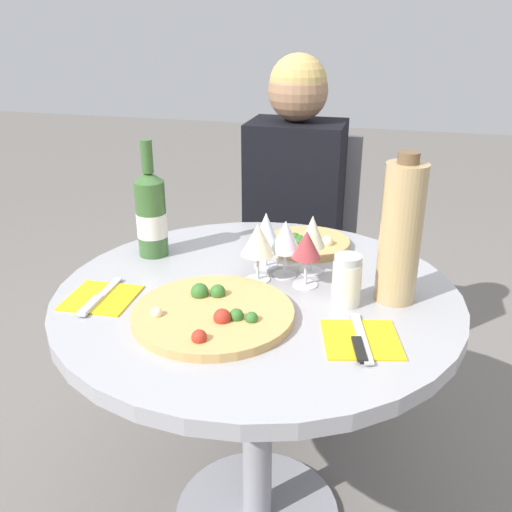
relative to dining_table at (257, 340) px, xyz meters
The scene contains 15 objects.
dining_table is the anchor object (origin of this frame).
chair_behind_diner 0.82m from the dining_table, 93.87° to the left, with size 0.42×0.42×0.91m.
seated_diner 0.66m from the dining_table, 94.74° to the left, with size 0.32×0.47×1.20m.
pizza_large 0.22m from the dining_table, 111.25° to the right, with size 0.35×0.35×0.05m.
pizza_small_far 0.33m from the dining_table, 77.05° to the left, with size 0.23×0.23×0.05m.
wine_bottle 0.44m from the dining_table, 156.53° to the left, with size 0.08×0.08×0.31m.
tall_carafe 0.43m from the dining_table, ahead, with size 0.09×0.09×0.34m.
sugar_shaker 0.28m from the dining_table, ahead, with size 0.06×0.06×0.12m.
wine_glass_center 0.26m from the dining_table, 65.20° to the left, with size 0.08×0.08×0.14m.
wine_glass_back_left 0.28m from the dining_table, 95.66° to the left, with size 0.07×0.07×0.15m.
wine_glass_front_left 0.25m from the dining_table, 103.71° to the left, with size 0.08×0.08×0.15m.
wine_glass_back_right 0.30m from the dining_table, 53.17° to the left, with size 0.07×0.07×0.15m.
wine_glass_front_right 0.27m from the dining_table, 28.49° to the left, with size 0.07×0.07×0.14m.
place_setting_left 0.39m from the dining_table, 158.34° to the right, with size 0.16×0.19×0.01m.
place_setting_right 0.34m from the dining_table, 32.66° to the right, with size 0.18×0.19×0.01m.
Camera 1 is at (0.30, -1.16, 1.32)m, focal length 40.00 mm.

